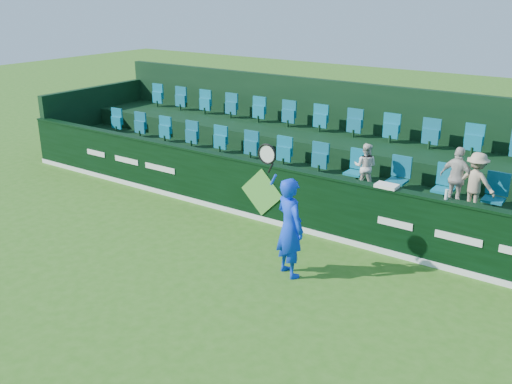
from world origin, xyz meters
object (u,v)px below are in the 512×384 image
Objects in this scene: spectator_middle at (457,178)px; spectator_right at (476,182)px; spectator_left at (365,166)px; towel at (387,186)px; tennis_player at (290,227)px; drinks_bottle at (446,194)px.

spectator_middle is 0.36m from spectator_right.
spectator_left reaches higher than towel.
spectator_middle is at bearing 168.13° from spectator_left.
tennis_player reaches higher than drinks_bottle.
towel is at bearing 48.86° from spectator_right.
drinks_bottle reaches higher than towel.
drinks_bottle is at bearing 0.00° from towel.
spectator_right reaches higher than spectator_left.
spectator_left is at bearing 13.36° from spectator_middle.
spectator_middle reaches higher than spectator_right.
towel is (-1.01, -1.12, -0.05)m from spectator_middle.
spectator_left is 2.44× the size of towel.
towel is 1.14m from drinks_bottle.
spectator_left is 0.86× the size of spectator_right.
tennis_player is 3.85m from spectator_right.
spectator_right is at bearing 51.64° from tennis_player.
spectator_middle is at bearing 56.05° from tennis_player.
tennis_player is 1.99× the size of spectator_middle.
spectator_right is at bearing -166.64° from spectator_middle.
spectator_right is at bearing 39.45° from towel.
drinks_bottle is (-0.22, -1.12, 0.04)m from spectator_right.
spectator_right is 6.35× the size of drinks_bottle.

